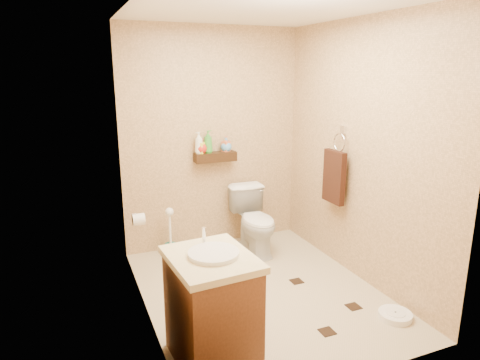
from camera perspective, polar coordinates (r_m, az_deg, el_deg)
name	(u,v)px	position (r m, az deg, el deg)	size (l,w,h in m)	color
ground	(260,291)	(3.99, 2.68, -14.58)	(2.50, 2.50, 0.00)	#C3AC8E
wall_back	(213,139)	(4.71, -3.67, 5.42)	(2.00, 0.04, 2.40)	tan
wall_front	(355,203)	(2.53, 15.13, -2.94)	(2.00, 0.04, 2.40)	tan
wall_left	(141,172)	(3.27, -13.11, 1.08)	(0.04, 2.50, 2.40)	tan
wall_right	(360,153)	(4.09, 15.67, 3.54)	(0.04, 2.50, 2.40)	tan
ceiling	(264,7)	(3.52, 3.16, 21.99)	(2.00, 2.50, 0.02)	white
wall_shelf	(215,157)	(4.67, -3.31, 3.09)	(0.46, 0.14, 0.10)	#36200E
floor_accents	(268,294)	(3.95, 3.72, -14.90)	(1.32, 1.43, 0.01)	black
toilet	(255,221)	(4.66, 2.03, -5.45)	(0.39, 0.69, 0.70)	white
vanity	(212,308)	(2.98, -3.76, -16.61)	(0.56, 0.67, 0.89)	brown
bathroom_scale	(395,315)	(3.81, 19.99, -16.58)	(0.27, 0.27, 0.05)	white
toilet_brush	(170,239)	(4.67, -9.26, -7.75)	(0.12, 0.12, 0.54)	#19655D
towel_ring	(334,174)	(4.29, 12.49, 0.74)	(0.12, 0.30, 0.76)	silver
toilet_paper	(139,219)	(4.07, -13.38, -5.13)	(0.12, 0.11, 0.12)	white
bottle_a	(199,143)	(4.58, -5.50, 4.95)	(0.09, 0.09, 0.23)	white
bottle_b	(200,145)	(4.59, -5.29, 4.65)	(0.08, 0.08, 0.18)	#FFF435
bottle_c	(201,146)	(4.59, -5.17, 4.51)	(0.12, 0.12, 0.16)	red
bottle_d	(208,142)	(4.61, -4.28, 5.12)	(0.09, 0.09, 0.24)	green
bottle_e	(226,144)	(4.68, -1.90, 4.84)	(0.08, 0.08, 0.17)	#D56B47
bottle_f	(226,145)	(4.69, -1.86, 4.74)	(0.12, 0.12, 0.15)	#5593D5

